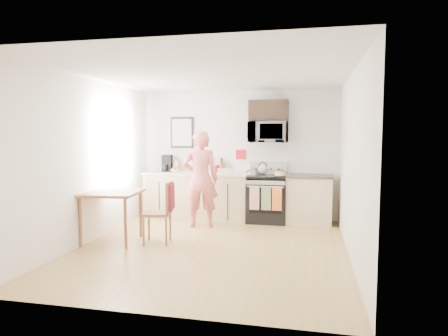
% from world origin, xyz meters
% --- Properties ---
extents(floor, '(4.60, 4.60, 0.00)m').
position_xyz_m(floor, '(0.00, 0.00, 0.00)').
color(floor, '#A47B3F').
rests_on(floor, ground).
extents(back_wall, '(4.00, 0.04, 2.60)m').
position_xyz_m(back_wall, '(0.00, 2.30, 1.30)').
color(back_wall, silver).
rests_on(back_wall, floor).
extents(front_wall, '(4.00, 0.04, 2.60)m').
position_xyz_m(front_wall, '(0.00, -2.30, 1.30)').
color(front_wall, silver).
rests_on(front_wall, floor).
extents(left_wall, '(0.04, 4.60, 2.60)m').
position_xyz_m(left_wall, '(-2.00, 0.00, 1.30)').
color(left_wall, silver).
rests_on(left_wall, floor).
extents(right_wall, '(0.04, 4.60, 2.60)m').
position_xyz_m(right_wall, '(2.00, 0.00, 1.30)').
color(right_wall, silver).
rests_on(right_wall, floor).
extents(ceiling, '(4.00, 4.60, 0.04)m').
position_xyz_m(ceiling, '(0.00, 0.00, 2.60)').
color(ceiling, silver).
rests_on(ceiling, back_wall).
extents(window, '(0.06, 1.40, 1.50)m').
position_xyz_m(window, '(-1.96, 0.80, 1.55)').
color(window, white).
rests_on(window, left_wall).
extents(cabinet_left, '(2.10, 0.60, 0.90)m').
position_xyz_m(cabinet_left, '(-0.80, 2.00, 0.45)').
color(cabinet_left, tan).
rests_on(cabinet_left, floor).
extents(countertop_left, '(2.14, 0.64, 0.04)m').
position_xyz_m(countertop_left, '(-0.80, 2.00, 0.92)').
color(countertop_left, beige).
rests_on(countertop_left, cabinet_left).
extents(cabinet_right, '(0.84, 0.60, 0.90)m').
position_xyz_m(cabinet_right, '(1.43, 2.00, 0.45)').
color(cabinet_right, tan).
rests_on(cabinet_right, floor).
extents(countertop_right, '(0.88, 0.64, 0.04)m').
position_xyz_m(countertop_right, '(1.43, 2.00, 0.92)').
color(countertop_right, black).
rests_on(countertop_right, cabinet_right).
extents(range, '(0.76, 0.70, 1.16)m').
position_xyz_m(range, '(0.63, 1.98, 0.44)').
color(range, black).
rests_on(range, floor).
extents(microwave, '(0.76, 0.51, 0.42)m').
position_xyz_m(microwave, '(0.63, 2.08, 1.76)').
color(microwave, '#ADADB2').
rests_on(microwave, back_wall).
extents(upper_cabinet, '(0.76, 0.35, 0.40)m').
position_xyz_m(upper_cabinet, '(0.63, 2.12, 2.18)').
color(upper_cabinet, black).
rests_on(upper_cabinet, back_wall).
extents(wall_art, '(0.50, 0.04, 0.65)m').
position_xyz_m(wall_art, '(-1.20, 2.28, 1.75)').
color(wall_art, black).
rests_on(wall_art, back_wall).
extents(wall_trivet, '(0.20, 0.02, 0.20)m').
position_xyz_m(wall_trivet, '(0.05, 2.28, 1.30)').
color(wall_trivet, '#A20D1A').
rests_on(wall_trivet, back_wall).
extents(person, '(0.73, 0.56, 1.79)m').
position_xyz_m(person, '(-0.53, 1.29, 0.90)').
color(person, '#B93632').
rests_on(person, floor).
extents(dining_table, '(0.87, 0.87, 0.81)m').
position_xyz_m(dining_table, '(-1.65, 0.02, 0.72)').
color(dining_table, brown).
rests_on(dining_table, floor).
extents(chair, '(0.52, 0.48, 0.98)m').
position_xyz_m(chair, '(-0.77, 0.10, 0.63)').
color(chair, brown).
rests_on(chair, floor).
extents(knife_block, '(0.15, 0.16, 0.20)m').
position_xyz_m(knife_block, '(-0.33, 2.22, 1.04)').
color(knife_block, brown).
rests_on(knife_block, countertop_left).
extents(utensil_crock, '(0.11, 0.11, 0.33)m').
position_xyz_m(utensil_crock, '(-0.45, 2.22, 1.07)').
color(utensil_crock, '#A20D1A').
rests_on(utensil_crock, countertop_left).
extents(fruit_bowl, '(0.29, 0.29, 0.11)m').
position_xyz_m(fruit_bowl, '(-1.25, 2.01, 0.98)').
color(fruit_bowl, silver).
rests_on(fruit_bowl, countertop_left).
extents(milk_carton, '(0.11, 0.11, 0.23)m').
position_xyz_m(milk_carton, '(-1.29, 2.12, 1.05)').
color(milk_carton, tan).
rests_on(milk_carton, countertop_left).
extents(coffee_maker, '(0.23, 0.30, 0.34)m').
position_xyz_m(coffee_maker, '(-1.48, 2.10, 1.10)').
color(coffee_maker, black).
rests_on(coffee_maker, countertop_left).
extents(bread_bag, '(0.29, 0.15, 0.10)m').
position_xyz_m(bread_bag, '(-0.19, 1.87, 0.99)').
color(bread_bag, '#DFAC75').
rests_on(bread_bag, countertop_left).
extents(cake, '(0.26, 0.26, 0.09)m').
position_xyz_m(cake, '(0.88, 1.81, 0.97)').
color(cake, black).
rests_on(cake, range).
extents(kettle, '(0.19, 0.19, 0.24)m').
position_xyz_m(kettle, '(0.52, 2.20, 1.03)').
color(kettle, silver).
rests_on(kettle, range).
extents(pot, '(0.20, 0.32, 0.10)m').
position_xyz_m(pot, '(0.35, 1.90, 0.97)').
color(pot, '#ADADB2').
rests_on(pot, range).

